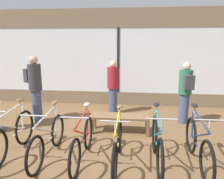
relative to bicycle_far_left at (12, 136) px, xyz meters
name	(u,v)px	position (x,y,z in m)	size (l,w,h in m)	color
ground_plane	(105,149)	(1.74, 0.41, -0.40)	(24.00, 24.00, 0.00)	brown
shop_back_wall	(118,57)	(1.74, 3.67, 1.24)	(12.00, 0.08, 3.20)	#7A664C
bicycle_far_left	(12,136)	(0.00, 0.00, 0.00)	(0.46, 1.74, 1.05)	black
bicycle_left	(48,139)	(0.73, -0.02, -0.02)	(0.46, 1.71, 1.02)	black
bicycle_center_left	(83,142)	(1.40, -0.05, -0.03)	(0.46, 1.67, 1.01)	black
bicycle_center_right	(117,145)	(2.05, -0.12, -0.03)	(0.46, 1.68, 1.01)	black
bicycle_right	(157,144)	(2.74, -0.05, 0.00)	(0.46, 1.77, 1.05)	black
bicycle_far_right	(198,145)	(3.45, 0.02, -0.01)	(0.46, 1.72, 1.03)	black
display_bench	(120,118)	(1.98, 1.31, -0.05)	(1.40, 0.44, 0.43)	brown
customer_near_rack	(113,86)	(1.67, 2.71, 0.44)	(0.47, 0.47, 1.61)	#424C6B
customer_by_window	(35,87)	(-0.33, 1.79, 0.58)	(0.56, 0.47, 1.80)	#424C6B
customer_mid_floor	(185,91)	(3.64, 2.11, 0.49)	(0.39, 0.52, 1.64)	#424C6B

